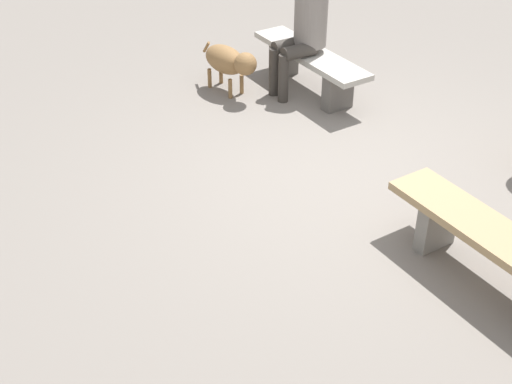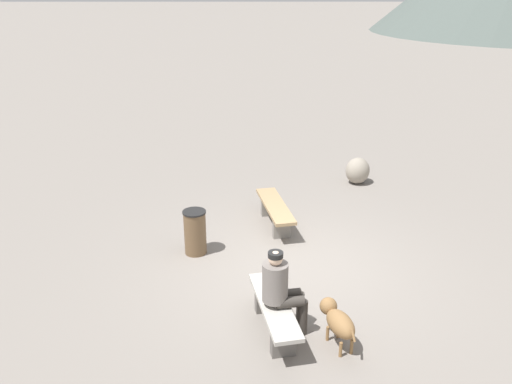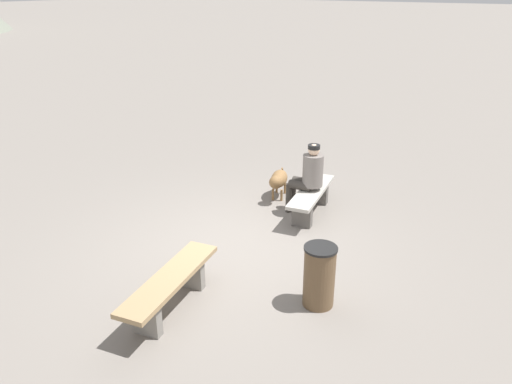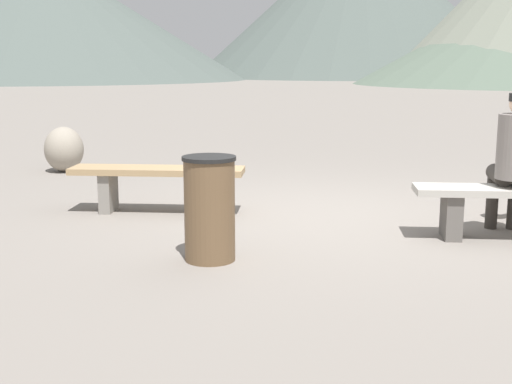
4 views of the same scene
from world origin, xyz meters
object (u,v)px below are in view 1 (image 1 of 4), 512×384
bench_right (310,64)px  seated_person (304,28)px  dog (229,61)px  bench_left (492,246)px

bench_right → seated_person: size_ratio=1.34×
bench_right → seated_person: (0.01, 0.08, 0.42)m
dog → bench_right: bearing=51.3°
bench_left → dog: bearing=-0.7°
dog → bench_left: bearing=-9.8°
seated_person → dog: bearing=61.5°
bench_left → seated_person: 3.42m
bench_left → bench_right: bearing=-13.9°
bench_left → dog: dog is taller
bench_left → bench_right: (3.38, -0.14, -0.02)m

